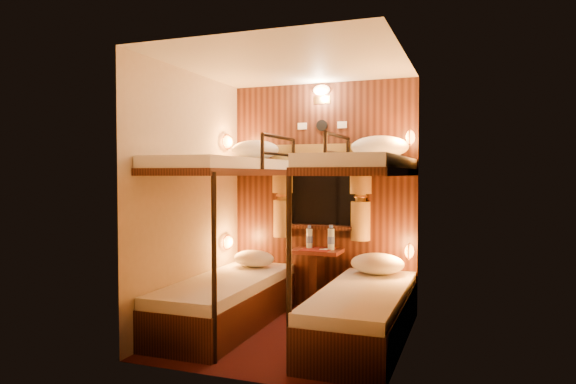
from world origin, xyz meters
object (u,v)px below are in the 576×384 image
at_px(bunk_right, 363,276).
at_px(table, 317,272).
at_px(bottle_right, 331,239).
at_px(bunk_left, 227,267).
at_px(bottle_left, 309,238).

bearing_deg(bunk_right, table, 129.67).
bearing_deg(bunk_right, bottle_right, 122.04).
xyz_separation_m(bunk_left, bottle_left, (0.55, 0.83, 0.20)).
height_order(bunk_left, bunk_right, same).
distance_m(table, bottle_left, 0.36).
bearing_deg(bunk_left, bottle_left, 56.75).
height_order(bunk_right, table, bunk_right).
relative_size(bunk_left, bottle_left, 7.79).
bearing_deg(bottle_right, bunk_left, -134.36).
bearing_deg(bottle_left, table, -27.30).
relative_size(bunk_left, table, 2.90).
distance_m(table, bottle_right, 0.38).
bearing_deg(table, bunk_right, -50.33).
height_order(bunk_right, bottle_left, bunk_right).
xyz_separation_m(bunk_left, bottle_right, (0.79, 0.81, 0.20)).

